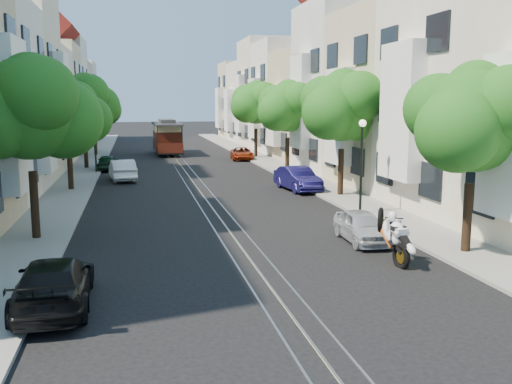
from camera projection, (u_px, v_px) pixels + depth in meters
ground at (179, 163)px, 47.61m from camera, size 200.00×200.00×0.00m
sidewalk_east at (264, 160)px, 49.08m from camera, size 2.50×80.00×0.12m
sidewalk_west at (89, 164)px, 46.11m from camera, size 2.50×80.00×0.12m
rail_left at (172, 163)px, 47.49m from camera, size 0.06×80.00×0.02m
rail_slot at (179, 163)px, 47.60m from camera, size 0.06×80.00×0.02m
rail_right at (186, 163)px, 47.72m from camera, size 0.06×80.00×0.02m
lane_line at (179, 163)px, 47.61m from camera, size 0.08×80.00×0.01m
townhouses_east at (316, 100)px, 49.14m from camera, size 7.75×72.00×12.00m
townhouses_west at (24, 101)px, 44.30m from camera, size 7.75×72.00×11.76m
tree_e_a at (475, 122)px, 18.43m from camera, size 4.72×3.87×6.27m
tree_e_b at (343, 108)px, 29.97m from camera, size 4.93×4.08×6.68m
tree_e_c at (289, 108)px, 40.62m from camera, size 4.84×3.99×6.52m
tree_e_d at (257, 104)px, 51.20m from camera, size 5.01×4.16×6.85m
tree_w_a at (30, 111)px, 20.26m from camera, size 4.93×4.08×6.68m
tree_w_b at (68, 114)px, 31.90m from camera, size 4.72×3.87×6.27m
tree_w_c at (84, 101)px, 42.43m from camera, size 5.13×4.28×7.09m
tree_w_d at (95, 107)px, 53.13m from camera, size 4.84×3.99×6.52m
lamp_east at (362, 152)px, 25.26m from camera, size 0.32×0.32×4.16m
lamp_west at (95, 133)px, 40.07m from camera, size 0.32×0.32×4.16m
sportbike_rider at (393, 234)px, 17.88m from camera, size 0.66×2.13×1.75m
cable_car at (167, 135)px, 55.09m from camera, size 2.66×8.04×3.07m
parked_car_e_near at (362, 226)px, 20.71m from camera, size 1.48×3.43×1.15m
parked_car_e_mid at (298, 179)px, 32.70m from camera, size 1.96×4.30×1.37m
parked_car_e_far at (242, 154)px, 49.96m from camera, size 2.15×4.06×1.09m
parked_car_w_near at (54, 283)px, 14.04m from camera, size 1.87×4.40×1.27m
parked_car_w_mid at (122, 170)px, 36.86m from camera, size 1.94×4.28×1.36m
parked_car_w_far at (107, 162)px, 42.30m from camera, size 1.47×3.51×1.19m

